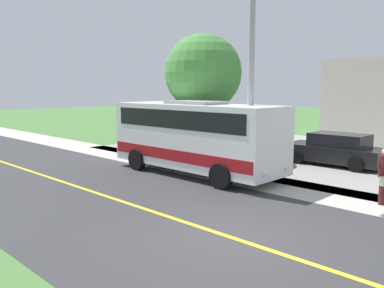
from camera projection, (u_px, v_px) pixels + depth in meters
ground_plane at (230, 238)px, 9.36m from camera, size 120.00×120.00×0.00m
road_surface at (230, 237)px, 9.36m from camera, size 8.00×100.00×0.01m
sidewalk at (331, 195)px, 13.04m from camera, size 2.40×100.00×0.01m
road_centre_line at (230, 237)px, 9.36m from camera, size 0.16×100.00×0.00m
shuttle_bus_front at (196, 134)px, 16.05m from camera, size 2.60×7.62×2.95m
pedestrian_with_bags at (384, 174)px, 11.93m from camera, size 0.72×0.34×1.70m
street_light_pole at (250, 47)px, 14.31m from camera, size 1.97×0.24×8.98m
parked_car_near at (336, 150)px, 18.05m from camera, size 2.02×4.40×1.45m
tree_curbside at (203, 73)px, 19.35m from camera, size 3.74×3.74×6.06m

